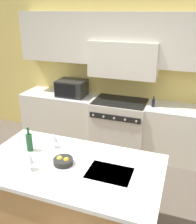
{
  "coord_description": "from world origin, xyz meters",
  "views": [
    {
      "loc": [
        1.03,
        -2.04,
        2.43
      ],
      "look_at": [
        0.01,
        0.79,
        1.19
      ],
      "focal_mm": 40.0,
      "sensor_mm": 36.0,
      "label": 1
    }
  ],
  "objects": [
    {
      "name": "oil_bottle_on_counter",
      "position": [
        0.58,
        1.9,
        1.0
      ],
      "size": [
        0.05,
        0.05,
        0.18
      ],
      "color": "black",
      "rests_on": "back_counter"
    },
    {
      "name": "kitchen_island",
      "position": [
        0.01,
        -0.08,
        0.47
      ],
      "size": [
        1.9,
        1.05,
        0.94
      ],
      "color": "#B7844C",
      "rests_on": "ground_plane"
    },
    {
      "name": "microwave",
      "position": [
        -0.94,
        1.97,
        1.08
      ],
      "size": [
        0.52,
        0.41,
        0.29
      ],
      "color": "black",
      "rests_on": "back_counter"
    },
    {
      "name": "back_counter",
      "position": [
        -0.0,
        1.97,
        0.47
      ],
      "size": [
        3.83,
        0.62,
        0.93
      ],
      "color": "silver",
      "rests_on": "ground_plane"
    },
    {
      "name": "wine_glass_near",
      "position": [
        -0.32,
        -0.3,
        1.06
      ],
      "size": [
        0.08,
        0.08,
        0.18
      ],
      "color": "white",
      "rests_on": "kitchen_island"
    },
    {
      "name": "fruit_bowl",
      "position": [
        -0.06,
        -0.09,
        0.97
      ],
      "size": [
        0.2,
        0.2,
        0.08
      ],
      "color": "black",
      "rests_on": "kitchen_island"
    },
    {
      "name": "back_cabinetry",
      "position": [
        0.0,
        2.21,
        1.61
      ],
      "size": [
        10.0,
        0.46,
        2.7
      ],
      "color": "#DBC166",
      "rests_on": "ground_plane"
    },
    {
      "name": "wine_glass_far",
      "position": [
        -0.31,
        0.17,
        1.06
      ],
      "size": [
        0.08,
        0.08,
        0.18
      ],
      "color": "white",
      "rests_on": "kitchen_island"
    },
    {
      "name": "wine_bottle",
      "position": [
        -0.54,
        0.02,
        1.05
      ],
      "size": [
        0.07,
        0.07,
        0.29
      ],
      "color": "#194723",
      "rests_on": "kitchen_island"
    },
    {
      "name": "range_stove",
      "position": [
        0.0,
        1.95,
        0.47
      ],
      "size": [
        0.95,
        0.7,
        0.95
      ],
      "color": "beige",
      "rests_on": "ground_plane"
    }
  ]
}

